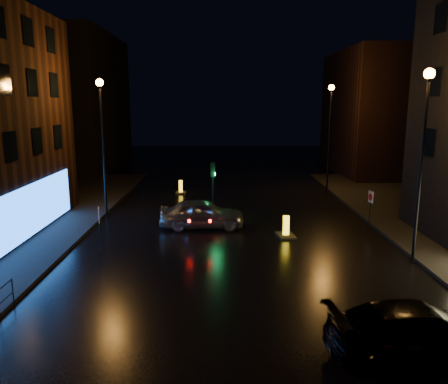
{
  "coord_description": "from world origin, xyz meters",
  "views": [
    {
      "loc": [
        -0.71,
        -12.3,
        6.97
      ],
      "look_at": [
        -0.56,
        8.13,
        2.8
      ],
      "focal_mm": 35.0,
      "sensor_mm": 36.0,
      "label": 1
    }
  ],
  "objects": [
    {
      "name": "street_lamp_lfar",
      "position": [
        -7.8,
        14.0,
        5.56
      ],
      "size": [
        0.44,
        0.44,
        8.37
      ],
      "color": "black",
      "rests_on": "ground"
    },
    {
      "name": "road_sign_right",
      "position": [
        7.9,
        12.08,
        1.52
      ],
      "size": [
        0.14,
        0.49,
        2.03
      ],
      "rotation": [
        0.0,
        0.0,
        3.32
      ],
      "color": "black",
      "rests_on": "ground"
    },
    {
      "name": "building_far_left",
      "position": [
        -16.0,
        35.0,
        7.0
      ],
      "size": [
        8.0,
        16.0,
        14.0
      ],
      "primitive_type": "cube",
      "color": "black",
      "rests_on": "ground"
    },
    {
      "name": "ground",
      "position": [
        0.0,
        0.0,
        0.0
      ],
      "size": [
        120.0,
        120.0,
        0.0
      ],
      "primitive_type": "plane",
      "color": "black",
      "rests_on": "ground"
    },
    {
      "name": "road_sign_left",
      "position": [
        -6.5,
        7.77,
        1.59
      ],
      "size": [
        0.19,
        0.51,
        2.13
      ],
      "rotation": [
        0.0,
        0.0,
        0.28
      ],
      "color": "black",
      "rests_on": "ground"
    },
    {
      "name": "dark_sedan",
      "position": [
        4.82,
        -1.28,
        0.76
      ],
      "size": [
        5.39,
        2.59,
        1.52
      ],
      "primitive_type": "imported",
      "rotation": [
        0.0,
        0.0,
        1.66
      ],
      "color": "black",
      "rests_on": "ground"
    },
    {
      "name": "silver_hatchback",
      "position": [
        -1.78,
        11.75,
        0.81
      ],
      "size": [
        4.82,
        2.04,
        1.63
      ],
      "primitive_type": "imported",
      "rotation": [
        0.0,
        0.0,
        1.6
      ],
      "color": "#B2B6BA",
      "rests_on": "ground"
    },
    {
      "name": "street_lamp_rnear",
      "position": [
        7.8,
        6.0,
        5.56
      ],
      "size": [
        0.44,
        0.44,
        8.37
      ],
      "color": "black",
      "rests_on": "ground"
    },
    {
      "name": "traffic_signal",
      "position": [
        -1.2,
        14.0,
        0.5
      ],
      "size": [
        1.4,
        2.4,
        3.45
      ],
      "color": "black",
      "rests_on": "ground"
    },
    {
      "name": "bollard_far",
      "position": [
        -3.86,
        21.39,
        0.23
      ],
      "size": [
        0.8,
        1.19,
        1.03
      ],
      "rotation": [
        0.0,
        0.0,
        -0.01
      ],
      "color": "black",
      "rests_on": "ground"
    },
    {
      "name": "building_far_right",
      "position": [
        15.0,
        32.0,
        6.0
      ],
      "size": [
        8.0,
        14.0,
        12.0
      ],
      "primitive_type": "cube",
      "color": "black",
      "rests_on": "ground"
    },
    {
      "name": "bollard_near",
      "position": [
        2.74,
        9.94,
        0.25
      ],
      "size": [
        1.02,
        1.4,
        1.14
      ],
      "rotation": [
        0.0,
        0.0,
        0.12
      ],
      "color": "black",
      "rests_on": "ground"
    },
    {
      "name": "street_lamp_rfar",
      "position": [
        7.8,
        22.0,
        5.56
      ],
      "size": [
        0.44,
        0.44,
        8.37
      ],
      "color": "black",
      "rests_on": "ground"
    }
  ]
}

